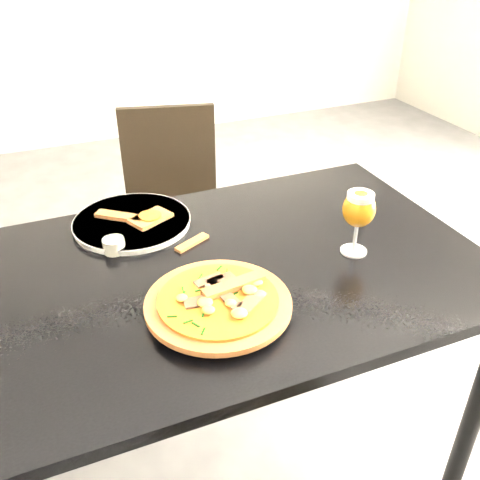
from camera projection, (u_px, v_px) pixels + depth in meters
name	position (u px, v px, depth m)	size (l,w,h in m)	color
ground	(330.00, 443.00, 1.74)	(6.00, 6.00, 0.00)	#49494B
dining_table	(236.00, 293.00, 1.34)	(1.21, 0.81, 0.75)	black
chair_far	(173.00, 208.00, 2.13)	(0.47, 0.47, 0.84)	black
plate_main	(223.00, 306.00, 1.14)	(0.27, 0.27, 0.01)	white
pizza	(219.00, 302.00, 1.12)	(0.31, 0.31, 0.03)	#965624
plate_second	(132.00, 222.00, 1.44)	(0.31, 0.31, 0.02)	white
crust_scraps	(140.00, 217.00, 1.44)	(0.20, 0.15, 0.02)	#965624
loose_crust	(192.00, 243.00, 1.36)	(0.10, 0.02, 0.01)	#965624
sauce_cup	(114.00, 245.00, 1.32)	(0.05, 0.05, 0.04)	beige
beer_glass	(359.00, 209.00, 1.27)	(0.08, 0.08, 0.17)	#B2B5BB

